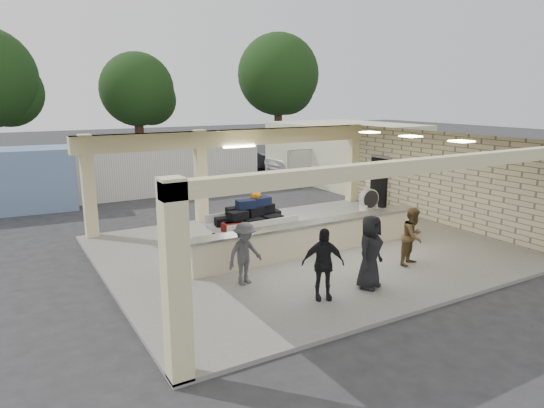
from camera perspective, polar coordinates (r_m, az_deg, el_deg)
ground at (r=15.32m, az=3.84°, el=-5.56°), size 120.00×120.00×0.00m
pavilion at (r=15.61m, az=3.20°, el=-0.07°), size 12.01×10.00×3.55m
baggage_counter at (r=14.76m, az=4.96°, el=-3.92°), size 8.20×0.58×0.98m
luggage_cart at (r=15.46m, az=-2.53°, el=-1.87°), size 2.60×1.67×1.48m
drum_fan at (r=20.44m, az=11.32°, el=0.60°), size 0.83×0.46×0.92m
baggage_handler at (r=15.61m, az=-2.04°, el=-1.48°), size 0.67×0.71×1.74m
passenger_a at (r=14.20m, az=16.25°, el=-3.67°), size 0.86×0.58×1.64m
passenger_b at (r=11.42m, az=6.00°, el=-7.02°), size 1.07×0.76×1.72m
passenger_c at (r=12.26m, az=-3.21°, el=-5.83°), size 1.10×0.61×1.61m
passenger_d at (r=12.22m, az=11.46°, el=-5.54°), size 0.98×0.70×1.85m
car_white_a at (r=30.56m, az=4.38°, el=5.10°), size 5.42×2.77×1.52m
car_white_b at (r=31.25m, az=6.43°, el=5.25°), size 5.00×2.27×1.53m
car_dark at (r=31.68m, az=-3.02°, el=5.29°), size 4.42×2.37×1.40m
container_white at (r=24.62m, az=-15.06°, el=4.03°), size 11.64×2.39×2.52m
fence at (r=28.71m, az=12.11°, el=4.96°), size 12.06×0.06×2.03m
tree_mid at (r=39.61m, az=-15.20°, el=12.55°), size 6.00×5.60×8.00m
tree_right at (r=43.49m, az=1.00°, el=14.61°), size 7.20×7.00×10.00m
adjacent_building at (r=28.43m, az=8.54°, el=6.14°), size 6.00×8.00×3.20m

